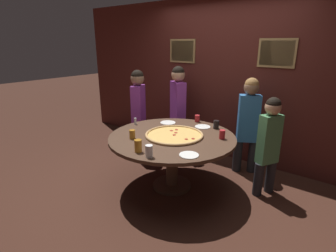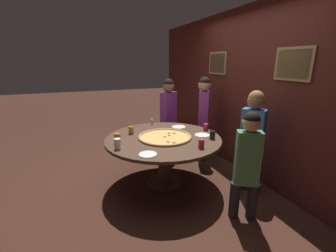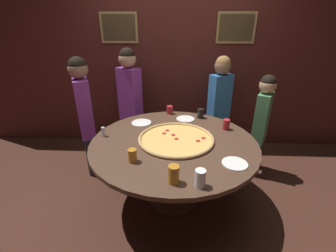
{
  "view_description": "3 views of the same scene",
  "coord_description": "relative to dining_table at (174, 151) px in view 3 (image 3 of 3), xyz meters",
  "views": [
    {
      "loc": [
        1.89,
        -2.57,
        1.89
      ],
      "look_at": [
        -0.0,
        -0.09,
        0.89
      ],
      "focal_mm": 28.0,
      "sensor_mm": 36.0,
      "label": 1
    },
    {
      "loc": [
        2.83,
        -1.07,
        1.78
      ],
      "look_at": [
        -0.05,
        0.09,
        0.89
      ],
      "focal_mm": 24.0,
      "sensor_mm": 36.0,
      "label": 2
    },
    {
      "loc": [
        0.03,
        -1.97,
        1.78
      ],
      "look_at": [
        -0.06,
        -0.01,
        0.9
      ],
      "focal_mm": 24.0,
      "sensor_mm": 36.0,
      "label": 3
    }
  ],
  "objects": [
    {
      "name": "back_wall",
      "position": [
        0.0,
        1.42,
        0.69
      ],
      "size": [
        6.4,
        0.08,
        2.6
      ],
      "color": "#4C1E19",
      "rests_on": "ground_plane"
    },
    {
      "name": "white_plate_far_back",
      "position": [
        0.51,
        -0.39,
        0.13
      ],
      "size": [
        0.21,
        0.21,
        0.01
      ],
      "primitive_type": "cylinder",
      "color": "white",
      "rests_on": "dining_table"
    },
    {
      "name": "diner_side_left",
      "position": [
        0.61,
        1.04,
        0.19
      ],
      "size": [
        0.37,
        0.29,
        1.43
      ],
      "rotation": [
        0.0,
        0.0,
        -2.61
      ],
      "color": "#232328",
      "rests_on": "ground_plane"
    },
    {
      "name": "condiment_shaker",
      "position": [
        -0.72,
        0.07,
        0.17
      ],
      "size": [
        0.04,
        0.04,
        0.1
      ],
      "color": "silver",
      "rests_on": "dining_table"
    },
    {
      "name": "white_plate_right_side",
      "position": [
        -0.39,
        0.42,
        0.13
      ],
      "size": [
        0.23,
        0.23,
        0.01
      ],
      "primitive_type": "cylinder",
      "color": "white",
      "rests_on": "dining_table"
    },
    {
      "name": "ground_plane",
      "position": [
        0.0,
        0.0,
        -0.62
      ],
      "size": [
        24.0,
        24.0,
        0.0
      ],
      "primitive_type": "plane",
      "color": "#422319"
    },
    {
      "name": "drink_cup_far_left",
      "position": [
        -0.34,
        -0.39,
        0.18
      ],
      "size": [
        0.07,
        0.07,
        0.11
      ],
      "primitive_type": "cylinder",
      "color": "#BC7A23",
      "rests_on": "dining_table"
    },
    {
      "name": "diner_centre_back",
      "position": [
        1.05,
        0.59,
        0.11
      ],
      "size": [
        0.26,
        0.33,
        1.28
      ],
      "rotation": [
        0.0,
        0.0,
        -2.09
      ],
      "color": "#232328",
      "rests_on": "ground_plane"
    },
    {
      "name": "dining_table",
      "position": [
        0.0,
        0.0,
        0.0
      ],
      "size": [
        1.64,
        1.64,
        0.74
      ],
      "color": "#4C3323",
      "rests_on": "ground_plane"
    },
    {
      "name": "diner_far_right",
      "position": [
        -0.64,
        1.03,
        0.25
      ],
      "size": [
        0.4,
        0.32,
        1.52
      ],
      "rotation": [
        0.0,
        0.0,
        2.59
      ],
      "color": "#232328",
      "rests_on": "ground_plane"
    },
    {
      "name": "drink_cup_by_shaker",
      "position": [
        0.2,
        -0.68,
        0.19
      ],
      "size": [
        0.08,
        0.08,
        0.13
      ],
      "primitive_type": "cylinder",
      "color": "white",
      "rests_on": "dining_table"
    },
    {
      "name": "drink_cup_centre_back",
      "position": [
        0.56,
        0.29,
        0.18
      ],
      "size": [
        0.07,
        0.07,
        0.11
      ],
      "primitive_type": "cylinder",
      "color": "#B22328",
      "rests_on": "dining_table"
    },
    {
      "name": "diner_side_right",
      "position": [
        -1.09,
        0.52,
        0.22
      ],
      "size": [
        0.28,
        0.39,
        1.48
      ],
      "rotation": [
        0.0,
        0.0,
        2.02
      ],
      "color": "#232328",
      "rests_on": "ground_plane"
    },
    {
      "name": "giant_pizza",
      "position": [
        0.02,
        0.02,
        0.14
      ],
      "size": [
        0.76,
        0.76,
        0.03
      ],
      "color": "#EAB75B",
      "rests_on": "dining_table"
    },
    {
      "name": "drink_cup_front_edge",
      "position": [
        0.31,
        0.61,
        0.18
      ],
      "size": [
        0.08,
        0.08,
        0.12
      ],
      "primitive_type": "cylinder",
      "color": "black",
      "rests_on": "dining_table"
    },
    {
      "name": "drink_cup_near_left",
      "position": [
        -0.07,
        0.74,
        0.18
      ],
      "size": [
        0.07,
        0.07,
        0.1
      ],
      "primitive_type": "cylinder",
      "color": "#B22328",
      "rests_on": "dining_table"
    },
    {
      "name": "white_plate_near_front",
      "position": [
        0.13,
        0.56,
        0.13
      ],
      "size": [
        0.22,
        0.22,
        0.01
      ],
      "primitive_type": "cylinder",
      "color": "white",
      "rests_on": "dining_table"
    },
    {
      "name": "drink_cup_far_right",
      "position": [
        0.01,
        -0.65,
        0.19
      ],
      "size": [
        0.08,
        0.08,
        0.14
      ],
      "primitive_type": "cylinder",
      "color": "#BC7A23",
      "rests_on": "dining_table"
    }
  ]
}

